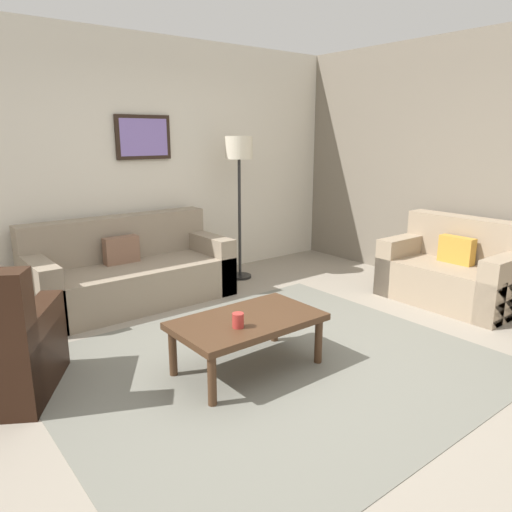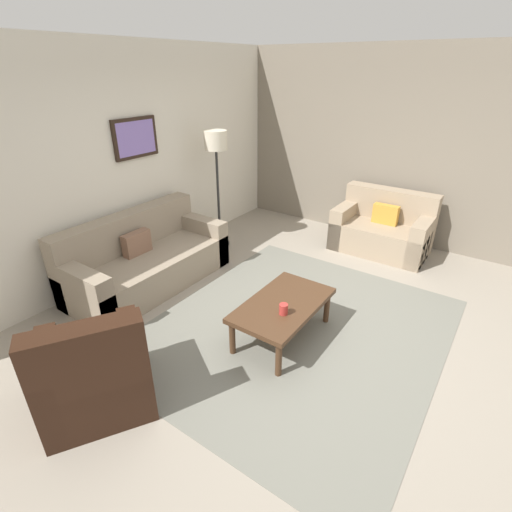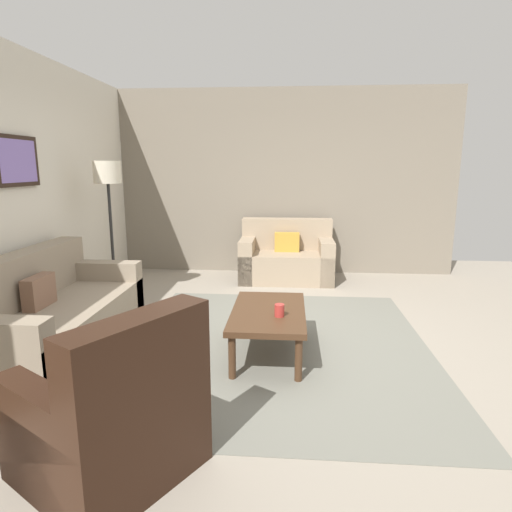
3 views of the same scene
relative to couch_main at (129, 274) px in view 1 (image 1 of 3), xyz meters
The scene contains 10 objects.
ground_plane 2.13m from the couch_main, 83.90° to the right, with size 8.00×8.00×0.00m, color gray.
rear_partition 1.23m from the couch_main, 66.00° to the left, with size 6.00×0.12×2.80m, color silver.
stone_feature_panel 4.00m from the couch_main, 33.03° to the right, with size 0.12×5.20×2.80m, color slate.
area_rug 2.13m from the couch_main, 83.90° to the right, with size 3.21×2.79×0.01m, color slate.
couch_main is the anchor object (origin of this frame).
couch_loveseat 3.46m from the couch_main, 38.50° to the right, with size 0.80×1.34×0.88m.
coffee_table 2.02m from the couch_main, 88.77° to the right, with size 1.10×0.64×0.41m.
cup 2.13m from the couch_main, 93.13° to the right, with size 0.08×0.08×0.11m, color #B2332D.
lamp_standing 1.81m from the couch_main, ahead, with size 0.32×0.32×1.71m.
framed_artwork 1.53m from the couch_main, 42.24° to the left, with size 0.64×0.04×0.48m.
Camera 1 is at (-2.20, -2.57, 1.73)m, focal length 33.69 mm.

